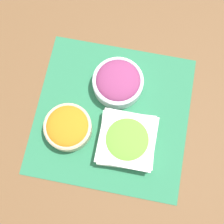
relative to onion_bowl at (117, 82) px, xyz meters
name	(u,v)px	position (x,y,z in m)	size (l,w,h in m)	color
ground_plane	(112,115)	(0.00, -0.10, -0.04)	(3.00, 3.00, 0.00)	brown
placemat	(112,115)	(0.00, -0.10, -0.04)	(0.48, 0.48, 0.00)	#2D7A51
onion_bowl	(117,82)	(0.00, 0.00, 0.00)	(0.16, 0.16, 0.07)	silver
carrot_bowl	(68,127)	(-0.12, -0.17, 0.00)	(0.15, 0.15, 0.06)	beige
lettuce_bowl	(127,140)	(0.06, -0.18, -0.01)	(0.18, 0.18, 0.05)	white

